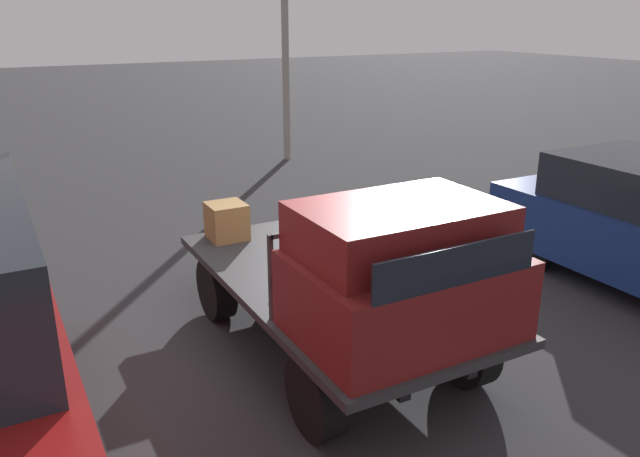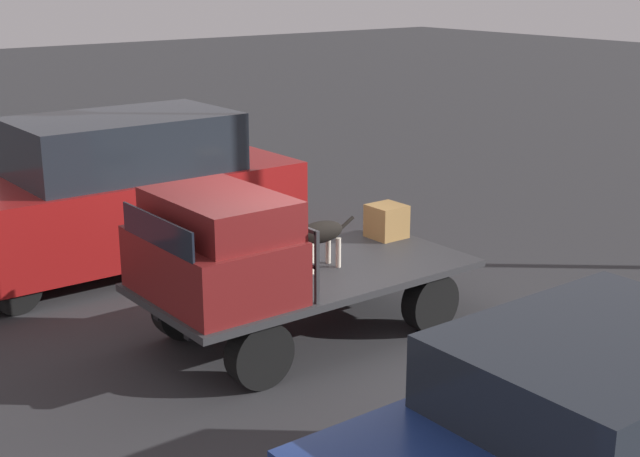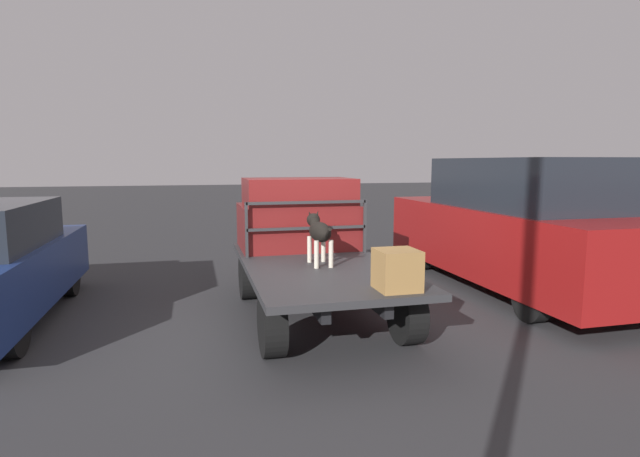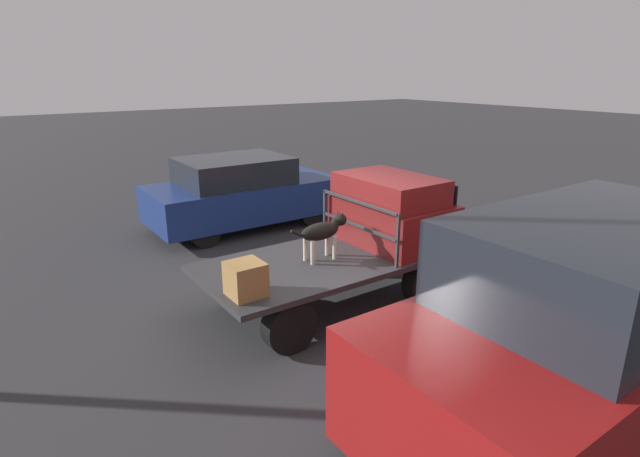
{
  "view_description": "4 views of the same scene",
  "coord_description": "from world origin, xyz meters",
  "px_view_note": "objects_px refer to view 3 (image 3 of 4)",
  "views": [
    {
      "loc": [
        4.93,
        -2.78,
        3.23
      ],
      "look_at": [
        -0.18,
        -0.01,
        1.22
      ],
      "focal_mm": 35.0,
      "sensor_mm": 36.0,
      "label": 1
    },
    {
      "loc": [
        5.64,
        7.6,
        4.03
      ],
      "look_at": [
        -0.18,
        -0.01,
        1.22
      ],
      "focal_mm": 50.0,
      "sensor_mm": 36.0,
      "label": 2
    },
    {
      "loc": [
        -6.27,
        1.54,
        2.06
      ],
      "look_at": [
        -0.18,
        -0.01,
        1.22
      ],
      "focal_mm": 28.0,
      "sensor_mm": 36.0,
      "label": 3
    },
    {
      "loc": [
        -4.01,
        -5.5,
        3.36
      ],
      "look_at": [
        -0.18,
        -0.01,
        1.22
      ],
      "focal_mm": 28.0,
      "sensor_mm": 36.0,
      "label": 4
    }
  ],
  "objects_px": {
    "flatbed_truck": "(316,277)",
    "dog": "(319,232)",
    "parked_pickup_far": "(516,226)",
    "cargo_crate": "(397,270)"
  },
  "relations": [
    {
      "from": "dog",
      "to": "cargo_crate",
      "type": "relative_size",
      "value": 2.33
    },
    {
      "from": "cargo_crate",
      "to": "parked_pickup_far",
      "type": "relative_size",
      "value": 0.08
    },
    {
      "from": "flatbed_truck",
      "to": "dog",
      "type": "xyz_separation_m",
      "value": [
        -0.12,
        -0.01,
        0.62
      ]
    },
    {
      "from": "cargo_crate",
      "to": "parked_pickup_far",
      "type": "xyz_separation_m",
      "value": [
        2.3,
        -3.03,
        0.07
      ]
    },
    {
      "from": "flatbed_truck",
      "to": "dog",
      "type": "distance_m",
      "value": 0.63
    },
    {
      "from": "cargo_crate",
      "to": "parked_pickup_far",
      "type": "bearing_deg",
      "value": -52.84
    },
    {
      "from": "dog",
      "to": "parked_pickup_far",
      "type": "distance_m",
      "value": 3.59
    },
    {
      "from": "flatbed_truck",
      "to": "parked_pickup_far",
      "type": "xyz_separation_m",
      "value": [
        0.71,
        -3.5,
        0.48
      ]
    },
    {
      "from": "cargo_crate",
      "to": "parked_pickup_far",
      "type": "height_order",
      "value": "parked_pickup_far"
    },
    {
      "from": "flatbed_truck",
      "to": "cargo_crate",
      "type": "bearing_deg",
      "value": -163.62
    }
  ]
}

